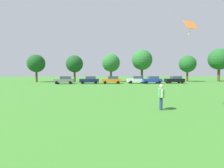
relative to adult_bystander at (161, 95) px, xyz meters
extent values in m
plane|color=#387528|center=(-6.10, 15.89, -1.05)|extent=(160.00, 160.00, 0.00)
cylinder|color=navy|center=(0.02, 0.13, -0.62)|extent=(0.16, 0.16, 0.86)
cylinder|color=navy|center=(-0.02, -0.13, -0.62)|extent=(0.16, 0.16, 0.86)
cube|color=#4CB266|center=(0.00, 0.00, 0.12)|extent=(0.41, 0.62, 0.61)
cylinder|color=beige|center=(0.06, 0.35, 0.14)|extent=(0.13, 0.13, 0.58)
cylinder|color=beige|center=(-0.06, -0.35, 0.14)|extent=(0.13, 0.13, 0.58)
sphere|color=beige|center=(0.00, 0.00, 0.58)|extent=(0.27, 0.27, 0.27)
cube|color=orange|center=(2.27, 0.60, 4.92)|extent=(1.10, 0.77, 0.63)
sphere|color=yellow|center=(2.27, 0.60, 4.67)|extent=(0.10, 0.10, 0.10)
sphere|color=yellow|center=(2.22, 0.60, 4.45)|extent=(0.10, 0.10, 0.10)
sphere|color=yellow|center=(2.17, 0.60, 4.23)|extent=(0.10, 0.10, 0.10)
cube|color=slate|center=(-11.81, 28.65, -0.35)|extent=(4.30, 1.80, 0.76)
cube|color=#334756|center=(-11.47, 28.65, 0.33)|extent=(2.24, 1.58, 0.60)
cylinder|color=black|center=(-13.28, 27.75, -0.73)|extent=(0.64, 0.22, 0.64)
cylinder|color=black|center=(-13.28, 29.55, -0.73)|extent=(0.64, 0.22, 0.64)
cylinder|color=black|center=(-10.35, 27.75, -0.73)|extent=(0.64, 0.22, 0.64)
cylinder|color=black|center=(-10.35, 29.55, -0.73)|extent=(0.64, 0.22, 0.64)
cube|color=#141E4C|center=(-6.28, 28.92, -0.35)|extent=(4.30, 1.80, 0.76)
cube|color=#334756|center=(-5.94, 28.92, 0.33)|extent=(2.24, 1.58, 0.60)
cylinder|color=black|center=(-7.75, 28.02, -0.73)|extent=(0.64, 0.22, 0.64)
cylinder|color=black|center=(-7.75, 29.82, -0.73)|extent=(0.64, 0.22, 0.64)
cylinder|color=black|center=(-4.82, 28.02, -0.73)|extent=(0.64, 0.22, 0.64)
cylinder|color=black|center=(-4.82, 29.82, -0.73)|extent=(0.64, 0.22, 0.64)
cube|color=orange|center=(-1.33, 28.44, -0.35)|extent=(4.30, 1.80, 0.76)
cube|color=#334756|center=(-0.99, 28.44, 0.33)|extent=(2.24, 1.58, 0.60)
cylinder|color=black|center=(-2.79, 27.54, -0.73)|extent=(0.64, 0.22, 0.64)
cylinder|color=black|center=(-2.79, 29.34, -0.73)|extent=(0.64, 0.22, 0.64)
cylinder|color=black|center=(0.13, 27.54, -0.73)|extent=(0.64, 0.22, 0.64)
cylinder|color=black|center=(0.13, 29.34, -0.73)|extent=(0.64, 0.22, 0.64)
cube|color=white|center=(4.59, 29.38, -0.35)|extent=(4.30, 1.80, 0.76)
cube|color=#334756|center=(4.94, 29.38, 0.33)|extent=(2.24, 1.58, 0.60)
cylinder|color=black|center=(3.13, 28.48, -0.73)|extent=(0.64, 0.22, 0.64)
cylinder|color=black|center=(3.13, 30.28, -0.73)|extent=(0.64, 0.22, 0.64)
cylinder|color=black|center=(6.06, 28.48, -0.73)|extent=(0.64, 0.22, 0.64)
cylinder|color=black|center=(6.06, 30.28, -0.73)|extent=(0.64, 0.22, 0.64)
cube|color=#1E38AD|center=(7.89, 28.19, -0.35)|extent=(4.30, 1.80, 0.76)
cube|color=#334756|center=(8.23, 28.19, 0.33)|extent=(2.24, 1.58, 0.60)
cylinder|color=black|center=(6.43, 27.29, -0.73)|extent=(0.64, 0.22, 0.64)
cylinder|color=black|center=(6.43, 29.09, -0.73)|extent=(0.64, 0.22, 0.64)
cylinder|color=black|center=(9.35, 27.29, -0.73)|extent=(0.64, 0.22, 0.64)
cylinder|color=black|center=(9.35, 29.09, -0.73)|extent=(0.64, 0.22, 0.64)
cube|color=black|center=(13.44, 28.72, -0.35)|extent=(4.30, 1.80, 0.76)
cube|color=#334756|center=(13.78, 28.72, 0.33)|extent=(2.24, 1.58, 0.60)
cylinder|color=black|center=(11.98, 27.82, -0.73)|extent=(0.64, 0.22, 0.64)
cylinder|color=black|center=(11.98, 29.62, -0.73)|extent=(0.64, 0.22, 0.64)
cylinder|color=black|center=(14.90, 27.82, -0.73)|extent=(0.64, 0.22, 0.64)
cylinder|color=black|center=(14.90, 29.62, -0.73)|extent=(0.64, 0.22, 0.64)
cylinder|color=brown|center=(-20.44, 36.79, 0.42)|extent=(0.54, 0.54, 2.92)
sphere|color=#194C1E|center=(-20.44, 36.79, 3.84)|extent=(4.62, 4.62, 4.62)
cylinder|color=brown|center=(-10.52, 36.66, 0.39)|extent=(0.53, 0.53, 2.87)
sphere|color=#194C1E|center=(-10.52, 36.66, 3.75)|extent=(4.53, 4.53, 4.53)
cylinder|color=brown|center=(-0.81, 36.62, 0.48)|extent=(0.56, 0.56, 3.06)
sphere|color=#286B2D|center=(-0.81, 36.62, 4.06)|extent=(4.83, 4.83, 4.83)
cylinder|color=brown|center=(7.99, 37.88, 0.76)|extent=(0.67, 0.67, 3.62)
sphere|color=#286B2D|center=(7.99, 37.88, 4.99)|extent=(5.71, 5.71, 5.71)
cylinder|color=brown|center=(20.41, 36.33, 0.41)|extent=(0.54, 0.54, 2.92)
sphere|color=#1E5B23|center=(20.41, 36.33, 3.83)|extent=(4.61, 4.61, 4.61)
cylinder|color=brown|center=(29.64, 36.40, 0.82)|extent=(0.69, 0.69, 3.74)
sphere|color=#1E5B23|center=(29.64, 36.40, 5.20)|extent=(5.90, 5.90, 5.90)
camera|label=1|loc=(-4.33, -12.02, 1.54)|focal=28.95mm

